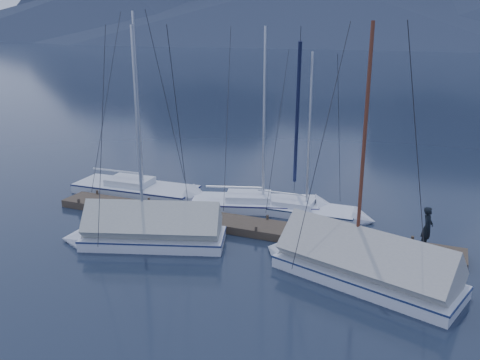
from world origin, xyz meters
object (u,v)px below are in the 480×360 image
sailboat_open_left (152,192)px  sailboat_open_mid (273,206)px  sailboat_open_right (315,213)px  sailboat_covered_far (141,233)px  sailboat_covered_near (351,265)px  person (427,227)px

sailboat_open_left → sailboat_open_mid: 6.41m
sailboat_open_right → sailboat_covered_far: bearing=-134.9°
sailboat_covered_near → person: size_ratio=5.89×
sailboat_covered_near → person: sailboat_covered_near is taller
sailboat_open_left → sailboat_covered_near: 12.16m
sailboat_open_left → person: size_ratio=6.19×
sailboat_open_left → sailboat_open_mid: (6.39, 0.51, -0.01)m
sailboat_open_left → sailboat_covered_near: (11.10, -4.94, 0.30)m
sailboat_open_right → sailboat_covered_near: 5.95m
sailboat_covered_far → person: sailboat_covered_far is taller
sailboat_open_right → sailboat_open_mid: bearing=176.5°
sailboat_open_right → sailboat_covered_near: sailboat_covered_near is taller
sailboat_open_mid → sailboat_open_right: sailboat_open_mid is taller
sailboat_open_mid → sailboat_covered_near: sailboat_covered_near is taller
sailboat_covered_far → sailboat_covered_near: bearing=2.6°
sailboat_open_mid → sailboat_covered_near: 7.22m
sailboat_open_left → sailboat_covered_near: bearing=-24.0°
sailboat_open_left → sailboat_open_mid: sailboat_open_left is taller
sailboat_open_right → sailboat_open_left: bearing=-177.4°
sailboat_open_left → sailboat_open_right: size_ratio=1.23×
sailboat_open_mid → person: 7.53m
sailboat_open_right → sailboat_covered_far: sailboat_covered_far is taller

